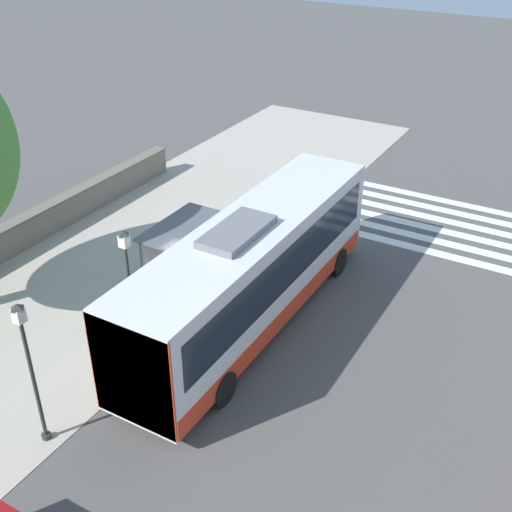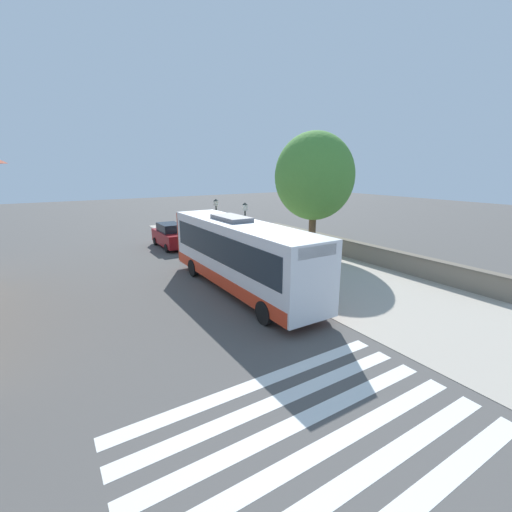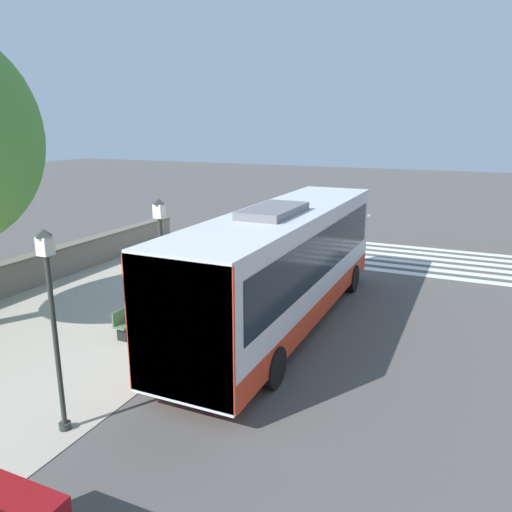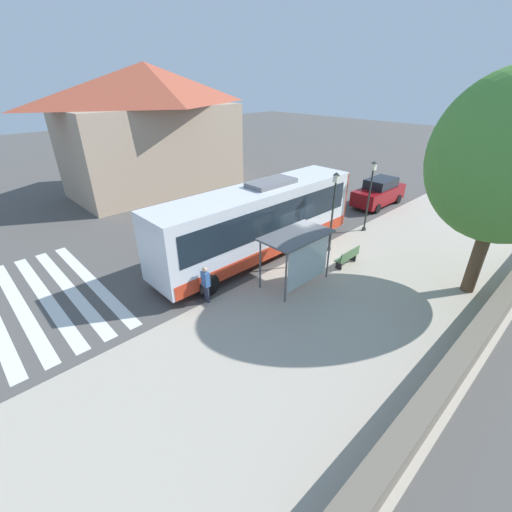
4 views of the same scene
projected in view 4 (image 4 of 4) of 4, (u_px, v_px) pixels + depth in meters
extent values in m
plane|color=#514F4C|center=(299.00, 256.00, 17.73)|extent=(120.00, 120.00, 0.00)
cube|color=#ADA393|center=(379.00, 291.00, 14.83)|extent=(9.00, 44.00, 0.02)
cube|color=silver|center=(91.00, 281.00, 15.61)|extent=(9.00, 0.50, 0.01)
cube|color=silver|center=(69.00, 289.00, 15.04)|extent=(9.00, 0.50, 0.01)
cube|color=silver|center=(45.00, 297.00, 14.46)|extent=(9.00, 0.50, 0.01)
cube|color=silver|center=(20.00, 306.00, 13.88)|extent=(9.00, 0.50, 0.01)
cube|color=slate|center=(488.00, 325.00, 11.97)|extent=(0.50, 20.00, 1.14)
cube|color=#685F52|center=(493.00, 310.00, 11.69)|extent=(0.60, 20.00, 0.08)
cube|color=tan|center=(155.00, 149.00, 27.02)|extent=(6.72, 12.70, 6.38)
pyramid|color=#9E4733|center=(146.00, 84.00, 24.87)|extent=(7.32, 13.30, 2.87)
cube|color=silver|center=(259.00, 219.00, 16.90)|extent=(2.45, 11.58, 3.13)
cube|color=black|center=(259.00, 212.00, 16.71)|extent=(2.49, 10.65, 1.38)
cube|color=red|center=(258.00, 242.00, 17.48)|extent=(2.49, 11.35, 0.63)
cube|color=red|center=(328.00, 195.00, 20.41)|extent=(2.49, 0.06, 3.01)
cube|color=black|center=(148.00, 227.00, 12.81)|extent=(1.84, 0.08, 0.44)
cube|color=slate|center=(271.00, 183.00, 16.65)|extent=(1.23, 2.55, 0.22)
cylinder|color=black|center=(208.00, 285.00, 14.40)|extent=(0.30, 1.00, 1.00)
cylinder|color=black|center=(178.00, 265.00, 15.87)|extent=(0.30, 1.00, 1.00)
cylinder|color=black|center=(319.00, 234.00, 19.05)|extent=(0.30, 1.00, 1.00)
cylinder|color=black|center=(288.00, 223.00, 20.53)|extent=(0.30, 1.00, 1.00)
cylinder|color=#515459|center=(303.00, 245.00, 16.30)|extent=(0.08, 0.08, 2.31)
cylinder|color=#515459|center=(260.00, 265.00, 14.56)|extent=(0.08, 0.08, 2.31)
cylinder|color=#515459|center=(328.00, 255.00, 15.35)|extent=(0.08, 0.08, 2.31)
cylinder|color=#515459|center=(286.00, 278.00, 13.62)|extent=(0.08, 0.08, 2.31)
cube|color=#515459|center=(297.00, 235.00, 14.40)|extent=(1.77, 3.15, 0.08)
cube|color=silver|center=(308.00, 263.00, 14.44)|extent=(0.03, 2.57, 1.85)
cylinder|color=#2D3347|center=(208.00, 295.00, 13.92)|extent=(0.12, 0.12, 0.79)
cylinder|color=#2D3347|center=(206.00, 293.00, 14.02)|extent=(0.12, 0.12, 0.79)
cube|color=#38609E|center=(206.00, 279.00, 13.64)|extent=(0.34, 0.22, 0.64)
sphere|color=tan|center=(205.00, 270.00, 13.44)|extent=(0.22, 0.22, 0.22)
cube|color=#4C7247|center=(347.00, 257.00, 16.72)|extent=(0.40, 1.55, 0.06)
cube|color=#4C7247|center=(350.00, 254.00, 16.50)|extent=(0.04, 1.55, 0.40)
cube|color=black|center=(353.00, 257.00, 17.20)|extent=(0.32, 0.06, 0.45)
cube|color=black|center=(339.00, 265.00, 16.44)|extent=(0.32, 0.06, 0.45)
cylinder|color=#2D332D|center=(364.00, 229.00, 20.72)|extent=(0.24, 0.24, 0.16)
cylinder|color=#2D332D|center=(368.00, 201.00, 19.91)|extent=(0.10, 0.10, 3.66)
cube|color=silver|center=(374.00, 167.00, 18.98)|extent=(0.24, 0.24, 0.35)
pyramid|color=#2D332D|center=(374.00, 162.00, 18.86)|extent=(0.28, 0.28, 0.14)
cylinder|color=#2D332D|center=(329.00, 249.00, 18.34)|extent=(0.24, 0.24, 0.16)
cylinder|color=#2D332D|center=(332.00, 218.00, 17.51)|extent=(0.10, 0.10, 3.71)
cube|color=silver|center=(336.00, 179.00, 16.57)|extent=(0.24, 0.24, 0.35)
pyramid|color=#2D332D|center=(337.00, 174.00, 16.45)|extent=(0.28, 0.28, 0.14)
cylinder|color=brown|center=(481.00, 248.00, 13.99)|extent=(0.53, 0.53, 4.08)
ellipsoid|color=#4C8C38|center=(511.00, 159.00, 12.31)|extent=(5.69, 5.69, 6.26)
cube|color=maroon|center=(378.00, 195.00, 24.48)|extent=(1.76, 4.62, 1.02)
cube|color=black|center=(381.00, 183.00, 24.17)|extent=(1.50, 2.40, 0.63)
cylinder|color=black|center=(377.00, 209.00, 23.25)|extent=(0.22, 0.64, 0.64)
cylinder|color=black|center=(356.00, 203.00, 24.32)|extent=(0.22, 0.64, 0.64)
cylinder|color=black|center=(398.00, 199.00, 25.08)|extent=(0.22, 0.64, 0.64)
cylinder|color=black|center=(377.00, 194.00, 26.15)|extent=(0.22, 0.64, 0.64)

